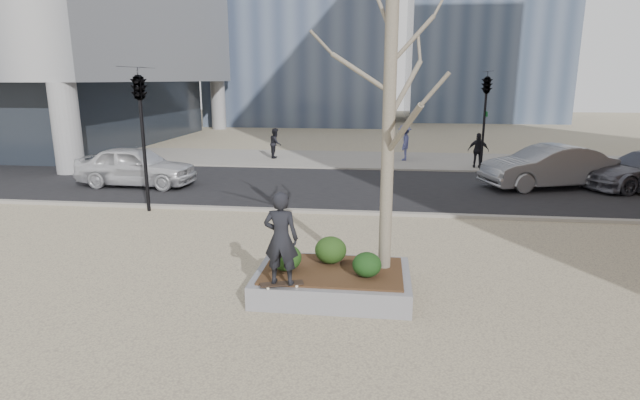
# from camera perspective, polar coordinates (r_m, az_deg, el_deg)

# --- Properties ---
(ground) EXTENTS (120.00, 120.00, 0.00)m
(ground) POSITION_cam_1_polar(r_m,az_deg,el_deg) (10.19, -4.25, -10.25)
(ground) COLOR tan
(ground) RESTS_ON ground
(street) EXTENTS (60.00, 8.00, 0.02)m
(street) POSITION_cam_1_polar(r_m,az_deg,el_deg) (19.65, 1.43, 1.54)
(street) COLOR black
(street) RESTS_ON ground
(far_sidewalk) EXTENTS (60.00, 6.00, 0.02)m
(far_sidewalk) POSITION_cam_1_polar(r_m,az_deg,el_deg) (26.52, 2.94, 4.68)
(far_sidewalk) COLOR gray
(far_sidewalk) RESTS_ON ground
(planter) EXTENTS (3.00, 2.00, 0.45)m
(planter) POSITION_cam_1_polar(r_m,az_deg,el_deg) (9.96, 1.46, -9.38)
(planter) COLOR gray
(planter) RESTS_ON ground
(planter_mulch) EXTENTS (2.70, 1.70, 0.04)m
(planter_mulch) POSITION_cam_1_polar(r_m,az_deg,el_deg) (9.87, 1.46, -8.07)
(planter_mulch) COLOR #382314
(planter_mulch) RESTS_ON planter
(sycamore_tree) EXTENTS (2.80, 2.80, 6.60)m
(sycamore_tree) POSITION_cam_1_polar(r_m,az_deg,el_deg) (9.44, 7.95, 11.51)
(sycamore_tree) COLOR gray
(sycamore_tree) RESTS_ON planter_mulch
(shrub_left) EXTENTS (0.61, 0.61, 0.52)m
(shrub_left) POSITION_cam_1_polar(r_m,az_deg,el_deg) (9.77, -3.91, -6.58)
(shrub_left) COLOR #153711
(shrub_left) RESTS_ON planter_mulch
(shrub_middle) EXTENTS (0.64, 0.64, 0.55)m
(shrub_middle) POSITION_cam_1_polar(r_m,az_deg,el_deg) (10.12, 1.23, -5.73)
(shrub_middle) COLOR #193812
(shrub_middle) RESTS_ON planter_mulch
(shrub_right) EXTENTS (0.55, 0.55, 0.47)m
(shrub_right) POSITION_cam_1_polar(r_m,az_deg,el_deg) (9.50, 5.38, -7.37)
(shrub_right) COLOR black
(shrub_right) RESTS_ON planter_mulch
(skateboard) EXTENTS (0.80, 0.43, 0.08)m
(skateboard) POSITION_cam_1_polar(r_m,az_deg,el_deg) (9.19, -4.38, -9.67)
(skateboard) COLOR black
(skateboard) RESTS_ON planter
(skateboarder) EXTENTS (0.64, 0.44, 1.70)m
(skateboarder) POSITION_cam_1_polar(r_m,az_deg,el_deg) (8.88, -4.48, -4.39)
(skateboarder) COLOR black
(skateboarder) RESTS_ON skateboard
(police_car) EXTENTS (4.68, 2.04, 1.57)m
(police_car) POSITION_cam_1_polar(r_m,az_deg,el_deg) (20.94, -20.27, 3.66)
(police_car) COLOR silver
(police_car) RESTS_ON street
(car_silver) EXTENTS (5.28, 3.20, 1.64)m
(car_silver) POSITION_cam_1_polar(r_m,az_deg,el_deg) (21.19, 24.56, 3.48)
(car_silver) COLOR gray
(car_silver) RESTS_ON street
(pedestrian_a) EXTENTS (0.67, 0.82, 1.58)m
(pedestrian_a) POSITION_cam_1_polar(r_m,az_deg,el_deg) (26.87, -5.10, 6.49)
(pedestrian_a) COLOR black
(pedestrian_a) RESTS_ON far_sidewalk
(pedestrian_b) EXTENTS (0.76, 1.24, 1.85)m
(pedestrian_b) POSITION_cam_1_polar(r_m,az_deg,el_deg) (26.32, 9.61, 6.50)
(pedestrian_b) COLOR #494D83
(pedestrian_b) RESTS_ON far_sidewalk
(pedestrian_c) EXTENTS (1.00, 0.50, 1.64)m
(pedestrian_c) POSITION_cam_1_polar(r_m,az_deg,el_deg) (24.91, 17.63, 5.42)
(pedestrian_c) COLOR black
(pedestrian_c) RESTS_ON far_sidewalk
(traffic_light_near) EXTENTS (0.60, 2.48, 4.50)m
(traffic_light_near) POSITION_cam_1_polar(r_m,az_deg,el_deg) (16.58, -19.54, 6.37)
(traffic_light_near) COLOR black
(traffic_light_near) RESTS_ON ground
(traffic_light_far) EXTENTS (0.60, 2.48, 4.50)m
(traffic_light_far) POSITION_cam_1_polar(r_m,az_deg,el_deg) (24.25, 18.25, 8.51)
(traffic_light_far) COLOR black
(traffic_light_far) RESTS_ON ground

